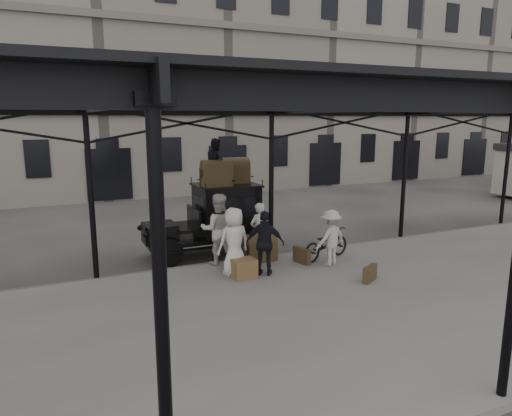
{
  "coord_description": "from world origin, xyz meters",
  "views": [
    {
      "loc": [
        -5.85,
        -9.87,
        4.19
      ],
      "look_at": [
        -0.67,
        1.6,
        1.7
      ],
      "focal_mm": 32.0,
      "sensor_mm": 36.0,
      "label": 1
    }
  ],
  "objects_px": {
    "porter_official": "(265,243)",
    "steamer_trunk_platform": "(259,249)",
    "taxi": "(217,216)",
    "steamer_trunk_roof_near": "(216,175)",
    "porter_left": "(259,231)",
    "bicycle": "(326,244)"
  },
  "relations": [
    {
      "from": "porter_official",
      "to": "bicycle",
      "type": "bearing_deg",
      "value": -134.66
    },
    {
      "from": "bicycle",
      "to": "steamer_trunk_roof_near",
      "type": "xyz_separation_m",
      "value": [
        -2.61,
        2.05,
        1.9
      ]
    },
    {
      "from": "taxi",
      "to": "bicycle",
      "type": "xyz_separation_m",
      "value": [
        2.53,
        -2.3,
        -0.59
      ]
    },
    {
      "from": "steamer_trunk_platform",
      "to": "porter_official",
      "type": "bearing_deg",
      "value": -110.48
    },
    {
      "from": "taxi",
      "to": "steamer_trunk_platform",
      "type": "xyz_separation_m",
      "value": [
        0.7,
        -1.65,
        -0.72
      ]
    },
    {
      "from": "taxi",
      "to": "bicycle",
      "type": "bearing_deg",
      "value": -42.31
    },
    {
      "from": "taxi",
      "to": "porter_left",
      "type": "height_order",
      "value": "taxi"
    },
    {
      "from": "taxi",
      "to": "steamer_trunk_roof_near",
      "type": "xyz_separation_m",
      "value": [
        -0.08,
        -0.25,
        1.31
      ]
    },
    {
      "from": "porter_left",
      "to": "steamer_trunk_platform",
      "type": "xyz_separation_m",
      "value": [
        -0.07,
        -0.22,
        -0.49
      ]
    },
    {
      "from": "steamer_trunk_roof_near",
      "to": "taxi",
      "type": "bearing_deg",
      "value": 76.6
    },
    {
      "from": "taxi",
      "to": "steamer_trunk_roof_near",
      "type": "distance_m",
      "value": 1.33
    },
    {
      "from": "porter_left",
      "to": "steamer_trunk_platform",
      "type": "distance_m",
      "value": 0.54
    },
    {
      "from": "porter_left",
      "to": "bicycle",
      "type": "distance_m",
      "value": 1.99
    },
    {
      "from": "porter_left",
      "to": "steamer_trunk_platform",
      "type": "bearing_deg",
      "value": 55.34
    },
    {
      "from": "steamer_trunk_roof_near",
      "to": "steamer_trunk_platform",
      "type": "bearing_deg",
      "value": -56.16
    },
    {
      "from": "steamer_trunk_roof_near",
      "to": "steamer_trunk_platform",
      "type": "relative_size",
      "value": 0.99
    },
    {
      "from": "bicycle",
      "to": "steamer_trunk_roof_near",
      "type": "distance_m",
      "value": 3.82
    },
    {
      "from": "porter_left",
      "to": "steamer_trunk_roof_near",
      "type": "distance_m",
      "value": 2.12
    },
    {
      "from": "bicycle",
      "to": "steamer_trunk_platform",
      "type": "relative_size",
      "value": 1.93
    },
    {
      "from": "taxi",
      "to": "steamer_trunk_roof_near",
      "type": "height_order",
      "value": "steamer_trunk_roof_near"
    },
    {
      "from": "porter_left",
      "to": "steamer_trunk_roof_near",
      "type": "relative_size",
      "value": 1.84
    },
    {
      "from": "porter_official",
      "to": "steamer_trunk_platform",
      "type": "relative_size",
      "value": 1.88
    }
  ]
}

